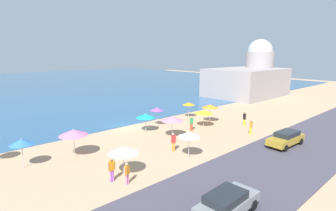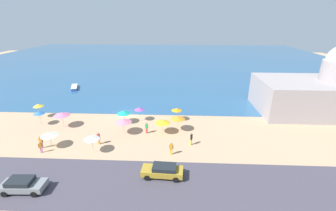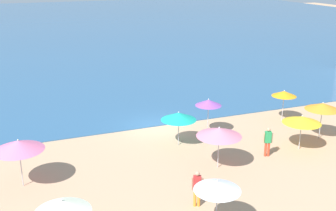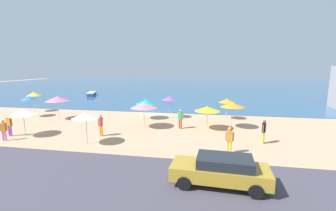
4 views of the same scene
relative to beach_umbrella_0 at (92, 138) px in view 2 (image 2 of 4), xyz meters
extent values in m
plane|color=tan|center=(1.64, 12.30, -2.14)|extent=(160.00, 160.00, 0.00)
cube|color=#2C5882|center=(1.64, 67.30, -2.12)|extent=(150.00, 110.00, 0.05)
cube|color=#44404C|center=(1.64, -5.70, -2.11)|extent=(80.00, 8.00, 0.06)
cylinder|color=#B2B2B7|center=(0.00, 0.00, -1.15)|extent=(0.05, 0.05, 1.99)
cone|color=silver|center=(0.00, 0.00, 0.00)|extent=(1.96, 1.96, 0.41)
sphere|color=silver|center=(0.00, 0.00, 0.24)|extent=(0.08, 0.08, 0.08)
cylinder|color=#B2B2B7|center=(4.45, 9.75, -1.11)|extent=(0.05, 0.05, 2.06)
cone|color=purple|center=(4.45, 9.75, 0.07)|extent=(1.71, 1.71, 0.39)
sphere|color=silver|center=(4.45, 9.75, 0.29)|extent=(0.08, 0.08, 0.08)
cylinder|color=#B2B2B7|center=(-7.33, 6.96, -1.12)|extent=(0.05, 0.05, 2.04)
cone|color=pink|center=(-7.33, 6.96, 0.10)|extent=(2.49, 2.49, 0.50)
sphere|color=silver|center=(-7.33, 6.96, 0.38)|extent=(0.08, 0.08, 0.08)
cylinder|color=#B2B2B7|center=(8.61, 5.61, -1.27)|extent=(0.05, 0.05, 1.75)
cone|color=yellow|center=(8.61, 5.61, -0.24)|extent=(2.30, 2.30, 0.41)
sphere|color=silver|center=(8.61, 5.61, -0.01)|extent=(0.08, 0.08, 0.08)
cylinder|color=#B2B2B7|center=(2.82, 5.19, -1.18)|extent=(0.05, 0.05, 1.93)
cone|color=pink|center=(2.82, 5.19, -0.03)|extent=(2.47, 2.47, 0.46)
sphere|color=silver|center=(2.82, 5.19, 0.23)|extent=(0.08, 0.08, 0.08)
cylinder|color=#B2B2B7|center=(-13.14, 10.32, -1.10)|extent=(0.05, 0.05, 2.09)
cone|color=yellow|center=(-13.14, 10.32, 0.13)|extent=(1.71, 1.71, 0.46)
sphere|color=silver|center=(-13.14, 10.32, 0.39)|extent=(0.08, 0.08, 0.08)
cylinder|color=#B2B2B7|center=(1.99, 8.86, -1.29)|extent=(0.05, 0.05, 1.72)
cone|color=#18A592|center=(1.99, 8.86, -0.25)|extent=(2.19, 2.19, 0.46)
sphere|color=silver|center=(1.99, 8.86, 0.01)|extent=(0.08, 0.08, 0.08)
cylinder|color=#B2B2B7|center=(10.63, 10.16, -1.20)|extent=(0.05, 0.05, 1.89)
cone|color=orange|center=(10.63, 10.16, -0.12)|extent=(1.74, 1.74, 0.37)
sphere|color=silver|center=(10.63, 10.16, 0.10)|extent=(0.08, 0.08, 0.08)
cylinder|color=#B2B2B7|center=(-11.34, 7.46, -1.14)|extent=(0.05, 0.05, 2.00)
cone|color=blue|center=(-11.34, 7.46, 0.03)|extent=(1.76, 1.76, 0.45)
sphere|color=silver|center=(-11.34, 7.46, 0.29)|extent=(0.08, 0.08, 0.08)
cylinder|color=#B2B2B7|center=(-6.07, 0.95, -1.24)|extent=(0.05, 0.05, 1.80)
cone|color=white|center=(-6.07, 0.95, -0.14)|extent=(2.20, 2.20, 0.50)
sphere|color=silver|center=(-6.07, 0.95, 0.14)|extent=(0.08, 0.08, 0.08)
cylinder|color=#B2B2B7|center=(10.86, 6.49, -1.13)|extent=(0.05, 0.05, 2.03)
cone|color=orange|center=(10.86, 6.49, 0.05)|extent=(2.18, 2.18, 0.42)
sphere|color=silver|center=(10.86, 6.49, 0.29)|extent=(0.08, 0.08, 0.08)
cylinder|color=yellow|center=(12.77, 2.51, -1.71)|extent=(0.14, 0.14, 0.87)
cylinder|color=yellow|center=(12.70, 2.35, -1.71)|extent=(0.14, 0.14, 0.87)
cube|color=black|center=(12.73, 2.43, -0.93)|extent=(0.34, 0.42, 0.69)
sphere|color=brown|center=(12.73, 2.43, -0.46)|extent=(0.22, 0.22, 0.22)
cylinder|color=brown|center=(12.82, 2.65, -0.98)|extent=(0.09, 0.09, 0.62)
cylinder|color=brown|center=(12.64, 2.21, -0.98)|extent=(0.09, 0.09, 0.62)
cylinder|color=yellow|center=(10.16, -0.04, -1.72)|extent=(0.14, 0.14, 0.85)
cylinder|color=yellow|center=(9.98, -0.03, -1.72)|extent=(0.14, 0.14, 0.85)
cube|color=orange|center=(10.07, -0.03, -0.95)|extent=(0.37, 0.24, 0.67)
sphere|color=tan|center=(10.07, -0.03, -0.49)|extent=(0.22, 0.22, 0.22)
cylinder|color=tan|center=(10.31, -0.04, -1.00)|extent=(0.09, 0.09, 0.61)
cylinder|color=tan|center=(9.83, -0.02, -1.00)|extent=(0.09, 0.09, 0.61)
cylinder|color=#9851B9|center=(-7.33, 0.68, -1.71)|extent=(0.14, 0.14, 0.87)
cylinder|color=#9851B9|center=(-7.15, 0.68, -1.71)|extent=(0.14, 0.14, 0.87)
cube|color=orange|center=(-7.24, 0.68, -0.93)|extent=(0.36, 0.22, 0.69)
sphere|color=#9E7554|center=(-7.24, 0.68, -0.46)|extent=(0.22, 0.22, 0.22)
cylinder|color=#9E7554|center=(-7.48, 0.68, -0.98)|extent=(0.09, 0.09, 0.62)
cylinder|color=#9E7554|center=(-7.00, 0.68, -0.98)|extent=(0.09, 0.09, 0.62)
cylinder|color=red|center=(6.10, 5.49, -1.71)|extent=(0.14, 0.14, 0.86)
cylinder|color=red|center=(6.27, 5.43, -1.71)|extent=(0.14, 0.14, 0.86)
cube|color=#29924F|center=(6.19, 5.46, -0.94)|extent=(0.41, 0.32, 0.68)
sphere|color=tan|center=(6.19, 5.46, -0.47)|extent=(0.22, 0.22, 0.22)
cylinder|color=tan|center=(5.96, 5.54, -0.99)|extent=(0.09, 0.09, 0.62)
cylinder|color=tan|center=(6.42, 5.38, -0.99)|extent=(0.09, 0.09, 0.62)
cylinder|color=pink|center=(-6.75, -0.44, -1.75)|extent=(0.14, 0.14, 0.78)
cylinder|color=pink|center=(-6.58, -0.38, -1.75)|extent=(0.14, 0.14, 0.78)
cube|color=orange|center=(-6.66, -0.41, -1.06)|extent=(0.41, 0.32, 0.62)
sphere|color=tan|center=(-6.66, -0.41, -0.62)|extent=(0.22, 0.22, 0.22)
cylinder|color=tan|center=(-6.89, -0.49, -1.11)|extent=(0.09, 0.09, 0.55)
cylinder|color=tan|center=(-6.43, -0.34, -1.11)|extent=(0.09, 0.09, 0.55)
cylinder|color=orange|center=(0.15, 2.01, -1.71)|extent=(0.14, 0.14, 0.87)
cylinder|color=orange|center=(-0.01, 2.07, -1.71)|extent=(0.14, 0.14, 0.87)
cube|color=#B62B2B|center=(0.07, 2.04, -0.93)|extent=(0.42, 0.34, 0.69)
sphere|color=tan|center=(0.07, 2.04, -0.46)|extent=(0.22, 0.22, 0.22)
cylinder|color=tan|center=(0.29, 1.95, -0.98)|extent=(0.09, 0.09, 0.62)
cylinder|color=tan|center=(-0.15, 2.13, -0.98)|extent=(0.09, 0.09, 0.62)
cube|color=#A98627|center=(9.26, -4.36, -1.44)|extent=(4.58, 1.94, 0.64)
cube|color=#1E2328|center=(9.48, -4.38, -0.90)|extent=(2.59, 1.63, 0.46)
cylinder|color=black|center=(7.69, -5.08, -1.76)|extent=(0.65, 0.25, 0.64)
cylinder|color=black|center=(7.77, -3.48, -1.76)|extent=(0.65, 0.25, 0.64)
cylinder|color=black|center=(10.74, -5.25, -1.76)|extent=(0.65, 0.25, 0.64)
cylinder|color=black|center=(10.83, -3.65, -1.76)|extent=(0.65, 0.25, 0.64)
cube|color=gray|center=(-4.43, -7.23, -1.45)|extent=(4.32, 1.91, 0.63)
cube|color=#1E2328|center=(-4.64, -7.24, -0.91)|extent=(2.44, 1.63, 0.46)
cylinder|color=black|center=(-3.01, -6.35, -1.76)|extent=(0.65, 0.24, 0.64)
cylinder|color=black|center=(-2.95, -7.99, -1.76)|extent=(0.65, 0.24, 0.64)
cylinder|color=black|center=(-5.90, -6.46, -1.76)|extent=(0.65, 0.24, 0.64)
cylinder|color=black|center=(-5.84, -8.11, -1.76)|extent=(0.65, 0.24, 0.64)
cube|color=#355AA8|center=(-14.50, 26.94, -1.80)|extent=(2.81, 4.74, 0.59)
cube|color=#355AA8|center=(-15.41, 29.28, -1.74)|extent=(0.79, 0.66, 0.35)
cube|color=silver|center=(-14.50, 26.94, -1.46)|extent=(2.88, 4.77, 0.08)
cube|color=#9F9493|center=(33.98, 15.47, 0.77)|extent=(16.60, 11.81, 5.84)
cylinder|color=#9F9493|center=(38.96, 15.47, 2.54)|extent=(6.03, 6.03, 9.37)
camera|label=1|loc=(-15.87, -14.93, 6.93)|focal=28.00mm
camera|label=2|loc=(10.84, -24.40, 14.19)|focal=24.00mm
camera|label=3|loc=(-7.38, -13.40, 8.48)|focal=45.00mm
camera|label=4|loc=(8.64, -14.48, 3.37)|focal=24.00mm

